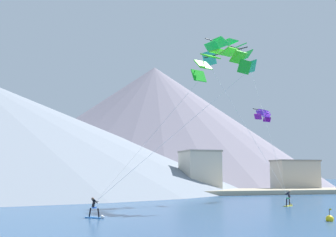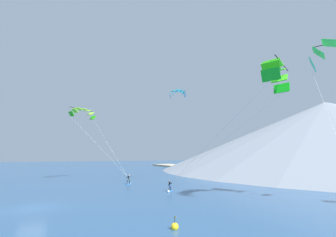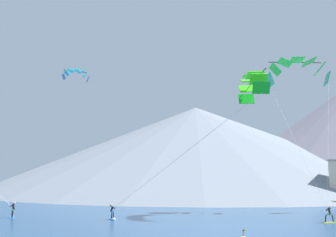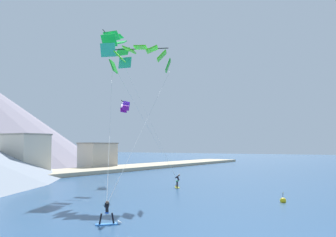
{
  "view_description": "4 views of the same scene",
  "coord_description": "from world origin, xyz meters",
  "px_view_note": "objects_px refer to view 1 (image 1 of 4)",
  "views": [
    {
      "loc": [
        -8.64,
        -19.29,
        3.43
      ],
      "look_at": [
        0.47,
        12.62,
        7.29
      ],
      "focal_mm": 50.0,
      "sensor_mm": 36.0,
      "label": 1
    },
    {
      "loc": [
        27.24,
        2.45,
        5.24
      ],
      "look_at": [
        -3.52,
        16.51,
        10.85
      ],
      "focal_mm": 24.0,
      "sensor_mm": 36.0,
      "label": 2
    },
    {
      "loc": [
        18.8,
        -16.97,
        4.83
      ],
      "look_at": [
        1.42,
        19.14,
        10.74
      ],
      "focal_mm": 40.0,
      "sensor_mm": 36.0,
      "label": 3
    },
    {
      "loc": [
        -22.83,
        0.41,
        5.15
      ],
      "look_at": [
        3.59,
        17.28,
        7.42
      ],
      "focal_mm": 40.0,
      "sensor_mm": 36.0,
      "label": 4
    }
  ],
  "objects_px": {
    "parafoil_kite_near_lead": "(220,61)",
    "parafoil_kite_distant_low_drift": "(263,114)",
    "kitesurfer_near_lead": "(96,212)",
    "kitesurfer_mid_center": "(289,201)",
    "race_marker_buoy": "(330,219)",
    "parafoil_kite_mid_center": "(230,52)"
  },
  "relations": [
    {
      "from": "kitesurfer_mid_center",
      "to": "kitesurfer_near_lead",
      "type": "bearing_deg",
      "value": -160.23
    },
    {
      "from": "kitesurfer_mid_center",
      "to": "parafoil_kite_distant_low_drift",
      "type": "xyz_separation_m",
      "value": [
        2.79,
        10.55,
        10.52
      ]
    },
    {
      "from": "kitesurfer_near_lead",
      "to": "kitesurfer_mid_center",
      "type": "xyz_separation_m",
      "value": [
        20.85,
        7.49,
        0.05
      ]
    },
    {
      "from": "parafoil_kite_distant_low_drift",
      "to": "kitesurfer_mid_center",
      "type": "bearing_deg",
      "value": -104.83
    },
    {
      "from": "kitesurfer_near_lead",
      "to": "parafoil_kite_near_lead",
      "type": "xyz_separation_m",
      "value": [
        13.39,
        7.63,
        14.42
      ]
    },
    {
      "from": "kitesurfer_mid_center",
      "to": "parafoil_kite_near_lead",
      "type": "height_order",
      "value": "parafoil_kite_near_lead"
    },
    {
      "from": "kitesurfer_mid_center",
      "to": "parafoil_kite_distant_low_drift",
      "type": "height_order",
      "value": "parafoil_kite_distant_low_drift"
    },
    {
      "from": "parafoil_kite_distant_low_drift",
      "to": "race_marker_buoy",
      "type": "relative_size",
      "value": 3.54
    },
    {
      "from": "parafoil_kite_near_lead",
      "to": "parafoil_kite_mid_center",
      "type": "distance_m",
      "value": 8.84
    },
    {
      "from": "parafoil_kite_mid_center",
      "to": "parafoil_kite_distant_low_drift",
      "type": "relative_size",
      "value": 5.0
    },
    {
      "from": "parafoil_kite_mid_center",
      "to": "race_marker_buoy",
      "type": "xyz_separation_m",
      "value": [
        -1.95,
        -21.59,
        -17.8
      ]
    },
    {
      "from": "kitesurfer_near_lead",
      "to": "parafoil_kite_near_lead",
      "type": "bearing_deg",
      "value": 29.67
    },
    {
      "from": "parafoil_kite_mid_center",
      "to": "kitesurfer_mid_center",
      "type": "bearing_deg",
      "value": -66.04
    },
    {
      "from": "kitesurfer_near_lead",
      "to": "kitesurfer_mid_center",
      "type": "height_order",
      "value": "kitesurfer_mid_center"
    },
    {
      "from": "kitesurfer_mid_center",
      "to": "parafoil_kite_near_lead",
      "type": "xyz_separation_m",
      "value": [
        -7.46,
        0.14,
        14.37
      ]
    },
    {
      "from": "kitesurfer_near_lead",
      "to": "parafoil_kite_near_lead",
      "type": "distance_m",
      "value": 21.1
    },
    {
      "from": "kitesurfer_mid_center",
      "to": "race_marker_buoy",
      "type": "height_order",
      "value": "kitesurfer_mid_center"
    },
    {
      "from": "parafoil_kite_mid_center",
      "to": "race_marker_buoy",
      "type": "height_order",
      "value": "parafoil_kite_mid_center"
    },
    {
      "from": "kitesurfer_near_lead",
      "to": "parafoil_kite_mid_center",
      "type": "distance_m",
      "value": 28.89
    },
    {
      "from": "kitesurfer_near_lead",
      "to": "parafoil_kite_mid_center",
      "type": "xyz_separation_m",
      "value": [
        17.63,
        14.75,
        17.51
      ]
    },
    {
      "from": "parafoil_kite_near_lead",
      "to": "parafoil_kite_distant_low_drift",
      "type": "xyz_separation_m",
      "value": [
        10.25,
        10.41,
        -3.85
      ]
    },
    {
      "from": "parafoil_kite_near_lead",
      "to": "kitesurfer_near_lead",
      "type": "bearing_deg",
      "value": -150.33
    }
  ]
}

